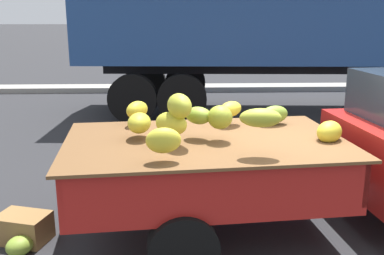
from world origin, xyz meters
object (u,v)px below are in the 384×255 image
(fallen_banana_bunch_near_tailgate, at_px, (20,246))
(pickup_truck, at_px, (383,150))
(semi_trailer, at_px, (335,5))
(produce_crate, at_px, (24,228))

(fallen_banana_bunch_near_tailgate, bearing_deg, pickup_truck, 7.55)
(semi_trailer, relative_size, fallen_banana_bunch_near_tailgate, 42.73)
(pickup_truck, bearing_deg, fallen_banana_bunch_near_tailgate, -178.07)
(fallen_banana_bunch_near_tailgate, xyz_separation_m, produce_crate, (-0.05, 0.27, 0.05))
(pickup_truck, relative_size, fallen_banana_bunch_near_tailgate, 18.17)
(pickup_truck, bearing_deg, semi_trailer, 70.48)
(semi_trailer, bearing_deg, fallen_banana_bunch_near_tailgate, -126.40)
(semi_trailer, distance_m, produce_crate, 8.49)
(pickup_truck, distance_m, semi_trailer, 6.32)
(pickup_truck, bearing_deg, produce_crate, 177.83)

